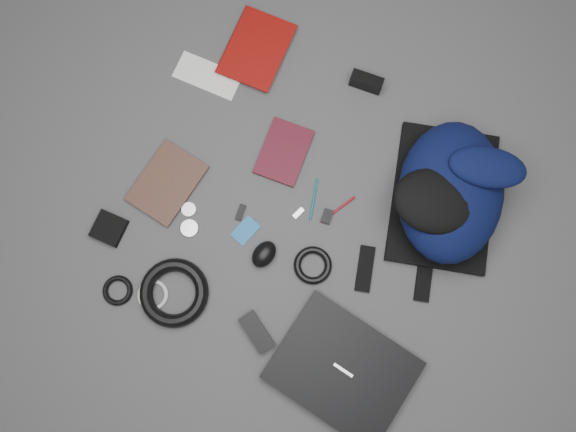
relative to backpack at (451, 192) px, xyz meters
The scene contains 24 objects.
ground 0.50m from the backpack, 139.44° to the right, with size 4.00×4.00×0.00m, color #4F4F51.
backpack is the anchor object (origin of this frame).
laptop 0.62m from the backpack, 88.14° to the right, with size 0.39×0.30×0.04m, color black.
textbook_red 0.86m from the backpack, behind, with size 0.19×0.25×0.03m, color maroon.
comic_book 0.95m from the backpack, 152.17° to the right, with size 0.17×0.23×0.02m, color #A04E0B.
envelope 0.86m from the backpack, behind, with size 0.21×0.10×0.00m, color white.
dvd_case 0.53m from the backpack, 163.19° to the right, with size 0.14×0.20×0.02m, color #400C17.
compact_camera 0.45m from the backpack, 155.21° to the left, with size 0.10×0.04×0.06m, color black.
sticker_disc 0.53m from the backpack, behind, with size 0.07×0.07×0.00m, color silver.
pen_teal 0.42m from the backpack, 145.89° to the right, with size 0.01×0.01×0.13m, color #0B656A.
pen_red 0.34m from the backpack, 140.11° to the right, with size 0.01×0.01×0.14m, color maroon.
id_badge 0.63m from the backpack, 137.01° to the right, with size 0.05×0.08×0.00m, color #1868B6.
usb_black 0.64m from the backpack, 142.32° to the right, with size 0.02×0.05×0.01m, color black.
usb_silver 0.46m from the backpack, 140.45° to the right, with size 0.02×0.04×0.01m, color silver.
key_fob 0.38m from the backpack, 137.26° to the right, with size 0.03×0.05×0.01m, color black.
mouse 0.59m from the backpack, 128.66° to the right, with size 0.06×0.09×0.05m, color black.
headphone_left 0.80m from the backpack, 143.82° to the right, with size 0.05×0.05×0.01m, color silver.
headphone_right 0.80m from the backpack, 139.50° to the right, with size 0.05×0.05×0.01m, color silver.
cable_coil 0.47m from the backpack, 119.01° to the right, with size 0.12×0.12×0.02m, color black.
power_brick 0.72m from the backpack, 110.93° to the right, with size 0.12×0.05×0.03m, color black.
power_cord_coil 0.88m from the backpack, 126.81° to the right, with size 0.21×0.21×0.04m, color black.
pouch 1.05m from the backpack, 141.10° to the right, with size 0.09×0.09×0.02m, color black.
earbud_coil 1.05m from the backpack, 130.41° to the right, with size 0.09×0.09×0.02m, color black.
white_cable_coil 0.95m from the backpack, 127.85° to the right, with size 0.09×0.09×0.01m, color silver.
Camera 1 is at (0.16, -0.24, 1.73)m, focal length 35.00 mm.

